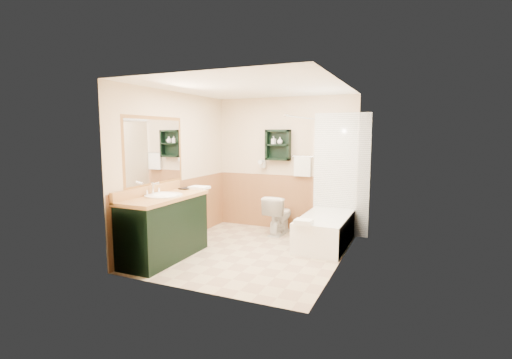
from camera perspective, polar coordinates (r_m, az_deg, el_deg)
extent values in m
plane|color=beige|center=(5.62, -0.81, -11.10)|extent=(3.00, 3.00, 0.00)
cube|color=#FFEEC7|center=(6.77, 4.50, 2.38)|extent=(2.60, 0.04, 2.40)
cube|color=#FFEEC7|center=(6.03, -12.33, 1.66)|extent=(0.04, 3.00, 2.40)
cube|color=#FFEEC7|center=(4.97, 13.16, 0.51)|extent=(0.04, 3.00, 2.40)
cube|color=white|center=(5.38, -0.86, 14.21)|extent=(2.60, 3.00, 0.04)
cube|color=black|center=(6.68, 3.39, 5.33)|extent=(0.45, 0.15, 0.55)
cylinder|color=silver|center=(5.86, 7.04, 9.45)|extent=(0.03, 1.60, 0.03)
cube|color=black|center=(5.39, -13.88, -7.16)|extent=(0.59, 1.41, 0.89)
cube|color=white|center=(6.04, 10.66, -7.61)|extent=(0.70, 1.50, 0.47)
imported|color=white|center=(6.54, 3.51, -5.45)|extent=(0.41, 0.70, 0.67)
cube|color=white|center=(5.85, -8.72, -1.23)|extent=(0.28, 0.22, 0.04)
imported|color=black|center=(5.91, -11.35, -0.39)|extent=(0.15, 0.03, 0.21)
cube|color=white|center=(5.35, 7.32, -6.49)|extent=(0.24, 0.20, 0.07)
imported|color=white|center=(6.70, 2.74, 5.75)|extent=(0.11, 0.15, 0.07)
imported|color=white|center=(6.66, 3.71, 5.88)|extent=(0.11, 0.13, 0.10)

